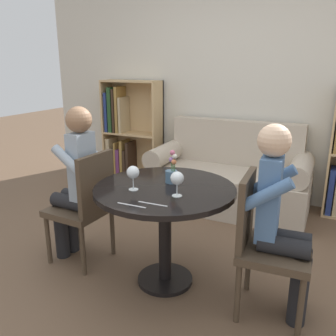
{
  "coord_description": "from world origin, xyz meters",
  "views": [
    {
      "loc": [
        0.99,
        -2.04,
        1.53
      ],
      "look_at": [
        0.0,
        0.05,
        0.85
      ],
      "focal_mm": 38.0,
      "sensor_mm": 36.0,
      "label": 1
    }
  ],
  "objects_px": {
    "wine_glass_right": "(177,179)",
    "flower_vase": "(172,172)",
    "person_right": "(281,221)",
    "chair_right": "(263,240)",
    "couch": "(228,179)",
    "person_left": "(76,182)",
    "bookshelf_left": "(127,137)",
    "wine_glass_left": "(133,173)",
    "chair_left": "(86,203)"
  },
  "relations": [
    {
      "from": "couch",
      "to": "chair_right",
      "type": "xyz_separation_m",
      "value": [
        0.68,
        -1.61,
        0.18
      ]
    },
    {
      "from": "bookshelf_left",
      "to": "person_right",
      "type": "distance_m",
      "value": 2.9
    },
    {
      "from": "couch",
      "to": "chair_right",
      "type": "bearing_deg",
      "value": -67.14
    },
    {
      "from": "couch",
      "to": "wine_glass_right",
      "type": "height_order",
      "value": "couch"
    },
    {
      "from": "bookshelf_left",
      "to": "person_right",
      "type": "height_order",
      "value": "bookshelf_left"
    },
    {
      "from": "chair_left",
      "to": "person_left",
      "type": "relative_size",
      "value": 0.73
    },
    {
      "from": "flower_vase",
      "to": "couch",
      "type": "bearing_deg",
      "value": 90.22
    },
    {
      "from": "chair_left",
      "to": "chair_right",
      "type": "relative_size",
      "value": 1.0
    },
    {
      "from": "chair_left",
      "to": "person_left",
      "type": "distance_m",
      "value": 0.18
    },
    {
      "from": "bookshelf_left",
      "to": "person_right",
      "type": "bearing_deg",
      "value": -39.97
    },
    {
      "from": "person_left",
      "to": "flower_vase",
      "type": "distance_m",
      "value": 0.8
    },
    {
      "from": "person_right",
      "to": "wine_glass_right",
      "type": "height_order",
      "value": "person_right"
    },
    {
      "from": "person_left",
      "to": "chair_left",
      "type": "bearing_deg",
      "value": 87.86
    },
    {
      "from": "person_left",
      "to": "wine_glass_right",
      "type": "bearing_deg",
      "value": 85.37
    },
    {
      "from": "person_left",
      "to": "flower_vase",
      "type": "bearing_deg",
      "value": 100.61
    },
    {
      "from": "couch",
      "to": "wine_glass_right",
      "type": "relative_size",
      "value": 10.6
    },
    {
      "from": "wine_glass_left",
      "to": "chair_right",
      "type": "bearing_deg",
      "value": 8.45
    },
    {
      "from": "couch",
      "to": "bookshelf_left",
      "type": "relative_size",
      "value": 1.28
    },
    {
      "from": "chair_left",
      "to": "person_right",
      "type": "bearing_deg",
      "value": 93.17
    },
    {
      "from": "bookshelf_left",
      "to": "chair_right",
      "type": "xyz_separation_m",
      "value": [
        2.13,
        -1.87,
        -0.11
      ]
    },
    {
      "from": "bookshelf_left",
      "to": "wine_glass_left",
      "type": "bearing_deg",
      "value": -57.13
    },
    {
      "from": "person_right",
      "to": "wine_glass_left",
      "type": "xyz_separation_m",
      "value": [
        -0.93,
        -0.13,
        0.21
      ]
    },
    {
      "from": "person_right",
      "to": "flower_vase",
      "type": "bearing_deg",
      "value": 78.79
    },
    {
      "from": "wine_glass_right",
      "to": "person_right",
      "type": "bearing_deg",
      "value": 10.47
    },
    {
      "from": "person_left",
      "to": "flower_vase",
      "type": "xyz_separation_m",
      "value": [
        0.77,
        0.1,
        0.16
      ]
    },
    {
      "from": "bookshelf_left",
      "to": "flower_vase",
      "type": "height_order",
      "value": "bookshelf_left"
    },
    {
      "from": "bookshelf_left",
      "to": "chair_right",
      "type": "height_order",
      "value": "bookshelf_left"
    },
    {
      "from": "person_right",
      "to": "wine_glass_right",
      "type": "relative_size",
      "value": 7.53
    },
    {
      "from": "wine_glass_right",
      "to": "wine_glass_left",
      "type": "bearing_deg",
      "value": -176.79
    },
    {
      "from": "bookshelf_left",
      "to": "flower_vase",
      "type": "bearing_deg",
      "value": -50.22
    },
    {
      "from": "chair_right",
      "to": "bookshelf_left",
      "type": "bearing_deg",
      "value": 45.72
    },
    {
      "from": "chair_left",
      "to": "wine_glass_right",
      "type": "height_order",
      "value": "chair_left"
    },
    {
      "from": "wine_glass_right",
      "to": "flower_vase",
      "type": "relative_size",
      "value": 0.69
    },
    {
      "from": "chair_right",
      "to": "person_right",
      "type": "height_order",
      "value": "person_right"
    },
    {
      "from": "couch",
      "to": "person_left",
      "type": "distance_m",
      "value": 1.8
    },
    {
      "from": "bookshelf_left",
      "to": "wine_glass_right",
      "type": "relative_size",
      "value": 8.29
    },
    {
      "from": "chair_right",
      "to": "person_left",
      "type": "distance_m",
      "value": 1.46
    },
    {
      "from": "chair_left",
      "to": "bookshelf_left",
      "type": "bearing_deg",
      "value": -154.14
    },
    {
      "from": "bookshelf_left",
      "to": "person_left",
      "type": "distance_m",
      "value": 1.98
    },
    {
      "from": "chair_left",
      "to": "wine_glass_left",
      "type": "relative_size",
      "value": 5.5
    },
    {
      "from": "chair_right",
      "to": "wine_glass_right",
      "type": "bearing_deg",
      "value": 98.41
    },
    {
      "from": "person_left",
      "to": "wine_glass_right",
      "type": "distance_m",
      "value": 0.94
    },
    {
      "from": "couch",
      "to": "wine_glass_right",
      "type": "xyz_separation_m",
      "value": [
        0.14,
        -1.72,
        0.53
      ]
    },
    {
      "from": "chair_left",
      "to": "person_right",
      "type": "distance_m",
      "value": 1.46
    },
    {
      "from": "couch",
      "to": "bookshelf_left",
      "type": "bearing_deg",
      "value": 169.75
    },
    {
      "from": "person_left",
      "to": "person_right",
      "type": "xyz_separation_m",
      "value": [
        1.54,
        -0.01,
        -0.01
      ]
    },
    {
      "from": "couch",
      "to": "chair_left",
      "type": "height_order",
      "value": "couch"
    },
    {
      "from": "couch",
      "to": "person_left",
      "type": "relative_size",
      "value": 1.38
    },
    {
      "from": "chair_right",
      "to": "person_right",
      "type": "relative_size",
      "value": 0.74
    },
    {
      "from": "couch",
      "to": "person_right",
      "type": "xyz_separation_m",
      "value": [
        0.77,
        -1.6,
        0.33
      ]
    }
  ]
}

